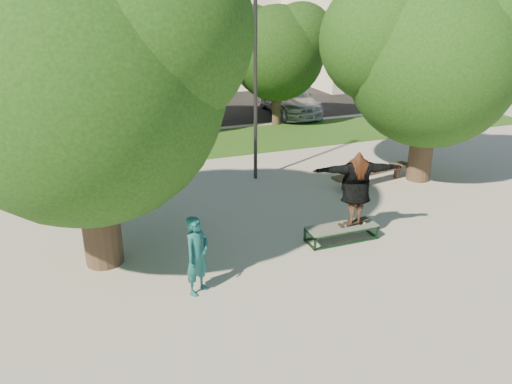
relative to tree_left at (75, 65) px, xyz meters
name	(u,v)px	position (x,y,z in m)	size (l,w,h in m)	color
ground	(290,250)	(4.29, -1.09, -4.42)	(120.00, 120.00, 0.00)	#A4A096
grass_strip	(217,143)	(5.29, 8.41, -4.41)	(30.00, 4.00, 0.02)	#244513
asphalt_strip	(163,112)	(4.29, 14.91, -4.42)	(40.00, 8.00, 0.01)	black
tree_left	(75,65)	(0.00, 0.00, 0.00)	(6.96, 5.95, 7.12)	#38281E
tree_right	(430,52)	(10.21, 1.99, -0.33)	(6.24, 5.33, 6.51)	#38281E
bg_tree_left	(1,53)	(-2.28, 9.98, -0.69)	(5.28, 4.51, 5.77)	#38281E
bg_tree_mid	(148,38)	(3.22, 10.98, -0.41)	(5.76, 4.92, 6.24)	#38281E
bg_tree_right	(275,47)	(8.73, 10.47, -0.93)	(5.04, 4.31, 5.43)	#38281E
lamppost	(255,83)	(5.29, 3.91, -1.27)	(0.25, 0.15, 6.11)	#2D2D30
side_building	(394,19)	(22.29, 20.91, -0.42)	(15.00, 10.00, 8.00)	white
grind_box	(341,233)	(5.72, -1.04, -4.23)	(1.80, 0.60, 0.38)	black
skater_rig	(356,188)	(6.04, -1.04, -3.06)	(2.32, 1.11, 1.90)	white
bystander	(197,255)	(1.79, -2.04, -3.58)	(0.62, 0.40, 1.69)	#185C5C
bench	(372,172)	(8.62, 2.07, -4.03)	(3.08, 0.93, 0.47)	#47362A
car_dark	(59,118)	(-0.71, 12.41, -3.77)	(1.39, 3.98, 1.31)	black
car_grey	(128,102)	(2.49, 14.12, -3.61)	(2.68, 5.81, 1.62)	#515155
car_silver_b	(288,98)	(10.29, 12.41, -3.67)	(2.10, 5.16, 1.50)	silver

